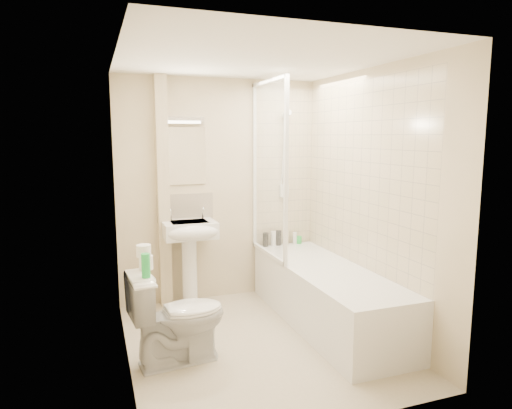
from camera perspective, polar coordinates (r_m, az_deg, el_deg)
name	(u,v)px	position (r m, az deg, el deg)	size (l,w,h in m)	color
floor	(259,342)	(4.18, 0.32, -16.78)	(2.50, 2.50, 0.00)	beige
wall_back	(220,190)	(5.01, -4.58, 1.78)	(2.20, 0.02, 2.40)	beige
wall_left	(123,214)	(3.60, -16.34, -1.20)	(0.02, 2.50, 2.40)	beige
wall_right	(371,201)	(4.32, 14.17, 0.46)	(0.02, 2.50, 2.40)	beige
ceiling	(259,59)	(3.83, 0.35, 17.75)	(2.20, 2.50, 0.02)	white
tile_back	(283,168)	(5.22, 3.43, 4.55)	(0.70, 0.01, 1.75)	beige
tile_right	(361,175)	(4.43, 12.97, 3.62)	(0.01, 2.10, 1.75)	beige
pipe_boxing	(163,193)	(4.82, -11.52, 1.37)	(0.12, 0.12, 2.40)	beige
splashback	(185,208)	(4.93, -8.83, -0.39)	(0.60, 0.01, 0.30)	beige
mirror	(184,156)	(4.88, -8.98, 6.00)	(0.46, 0.01, 0.60)	white
strip_light	(184,120)	(4.85, -9.03, 10.36)	(0.42, 0.07, 0.07)	silver
bathtub	(326,294)	(4.50, 8.78, -11.04)	(0.70, 2.10, 0.55)	white
shower_screen	(269,169)	(4.68, 1.59, 4.40)	(0.04, 0.92, 1.80)	white
shower_fixture	(285,158)	(5.17, 3.62, 5.85)	(0.10, 0.16, 0.99)	white
pedestal_sink	(190,239)	(4.77, -8.23, -4.35)	(0.54, 0.49, 1.04)	white
bottle_black_a	(266,240)	(5.17, 1.22, -4.40)	(0.06, 0.06, 0.16)	black
bottle_white_a	(273,238)	(5.21, 2.19, -4.26)	(0.06, 0.06, 0.17)	white
bottle_black_b	(279,238)	(5.23, 2.85, -4.19)	(0.06, 0.06, 0.17)	black
bottle_cream	(286,238)	(5.27, 3.80, -4.15)	(0.05, 0.05, 0.16)	beige
bottle_white_b	(295,238)	(5.31, 4.87, -4.20)	(0.05, 0.05, 0.14)	silver
bottle_green	(299,240)	(5.34, 5.37, -4.42)	(0.07, 0.07, 0.09)	green
toilet	(178,316)	(3.76, -9.73, -13.59)	(0.79, 0.50, 0.76)	white
toilet_roll_lower	(146,262)	(3.68, -13.58, -7.06)	(0.11, 0.11, 0.11)	white
toilet_roll_upper	(144,251)	(3.63, -13.86, -5.63)	(0.11, 0.11, 0.09)	white
green_bottle	(146,266)	(3.46, -13.61, -7.43)	(0.06, 0.06, 0.18)	green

